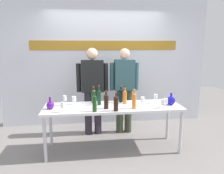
% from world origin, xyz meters
% --- Properties ---
extents(ground_plane, '(10.00, 10.00, 0.00)m').
position_xyz_m(ground_plane, '(0.00, 0.00, 0.00)').
color(ground_plane, gray).
extents(back_wall, '(4.53, 0.11, 3.00)m').
position_xyz_m(back_wall, '(0.00, 1.35, 1.50)').
color(back_wall, silver).
rests_on(back_wall, ground).
extents(display_table, '(2.27, 0.67, 0.77)m').
position_xyz_m(display_table, '(0.00, 0.00, 0.71)').
color(display_table, white).
rests_on(display_table, ground).
extents(decanter_blue_left, '(0.12, 0.12, 0.19)m').
position_xyz_m(decanter_blue_left, '(-1.01, -0.05, 0.84)').
color(decanter_blue_left, '#551588').
rests_on(decanter_blue_left, display_table).
extents(decanter_blue_right, '(0.14, 0.14, 0.20)m').
position_xyz_m(decanter_blue_right, '(0.98, -0.05, 0.84)').
color(decanter_blue_right, '#1A15B3').
rests_on(decanter_blue_right, display_table).
extents(presenter_left, '(0.62, 0.22, 1.71)m').
position_xyz_m(presenter_left, '(-0.31, 0.70, 0.99)').
color(presenter_left, '#2C2433').
rests_on(presenter_left, ground).
extents(presenter_right, '(0.58, 0.22, 1.70)m').
position_xyz_m(presenter_right, '(0.31, 0.70, 0.97)').
color(presenter_right, '#323B27').
rests_on(presenter_right, ground).
extents(wine_bottle_0, '(0.07, 0.07, 0.29)m').
position_xyz_m(wine_bottle_0, '(-0.31, 0.24, 0.89)').
color(wine_bottle_0, '#143720').
rests_on(wine_bottle_0, display_table).
extents(wine_bottle_1, '(0.07, 0.07, 0.30)m').
position_xyz_m(wine_bottle_1, '(0.01, -0.27, 0.90)').
color(wine_bottle_1, black).
rests_on(wine_bottle_1, display_table).
extents(wine_bottle_2, '(0.07, 0.07, 0.33)m').
position_xyz_m(wine_bottle_2, '(-0.32, -0.26, 0.91)').
color(wine_bottle_2, '#1B3E19').
rests_on(wine_bottle_2, display_table).
extents(wine_bottle_3, '(0.07, 0.07, 0.32)m').
position_xyz_m(wine_bottle_3, '(0.31, -0.18, 0.91)').
color(wine_bottle_3, orange).
rests_on(wine_bottle_3, display_table).
extents(wine_bottle_4, '(0.07, 0.07, 0.31)m').
position_xyz_m(wine_bottle_4, '(0.22, 0.13, 0.90)').
color(wine_bottle_4, orange).
rests_on(wine_bottle_4, display_table).
extents(wine_bottle_5, '(0.07, 0.07, 0.29)m').
position_xyz_m(wine_bottle_5, '(0.17, 0.23, 0.90)').
color(wine_bottle_5, black).
rests_on(wine_bottle_5, display_table).
extents(wine_bottle_6, '(0.07, 0.07, 0.29)m').
position_xyz_m(wine_bottle_6, '(-0.13, -0.13, 0.90)').
color(wine_bottle_6, black).
rests_on(wine_bottle_6, display_table).
extents(wine_bottle_7, '(0.06, 0.06, 0.34)m').
position_xyz_m(wine_bottle_7, '(-0.22, 0.10, 0.91)').
color(wine_bottle_7, '#103820').
rests_on(wine_bottle_7, display_table).
extents(wine_glass_left_0, '(0.06, 0.06, 0.15)m').
position_xyz_m(wine_glass_left_0, '(-0.80, -0.23, 0.88)').
color(wine_glass_left_0, white).
rests_on(wine_glass_left_0, display_table).
extents(wine_glass_left_1, '(0.06, 0.06, 0.17)m').
position_xyz_m(wine_glass_left_1, '(-0.80, 0.13, 0.89)').
color(wine_glass_left_1, white).
rests_on(wine_glass_left_1, display_table).
extents(wine_glass_left_2, '(0.07, 0.07, 0.15)m').
position_xyz_m(wine_glass_left_2, '(-0.65, 0.16, 0.87)').
color(wine_glass_left_2, white).
rests_on(wine_glass_left_2, display_table).
extents(wine_glass_right_0, '(0.06, 0.06, 0.15)m').
position_xyz_m(wine_glass_right_0, '(0.77, -0.23, 0.88)').
color(wine_glass_right_0, white).
rests_on(wine_glass_right_0, display_table).
extents(wine_glass_right_1, '(0.06, 0.06, 0.16)m').
position_xyz_m(wine_glass_right_1, '(0.75, 0.09, 0.89)').
color(wine_glass_right_1, white).
rests_on(wine_glass_right_1, display_table).
extents(wine_glass_right_2, '(0.06, 0.06, 0.15)m').
position_xyz_m(wine_glass_right_2, '(0.84, -0.16, 0.88)').
color(wine_glass_right_2, white).
rests_on(wine_glass_right_2, display_table).
extents(wine_glass_right_3, '(0.06, 0.06, 0.14)m').
position_xyz_m(wine_glass_right_3, '(0.50, 0.01, 0.87)').
color(wine_glass_right_3, white).
rests_on(wine_glass_right_3, display_table).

